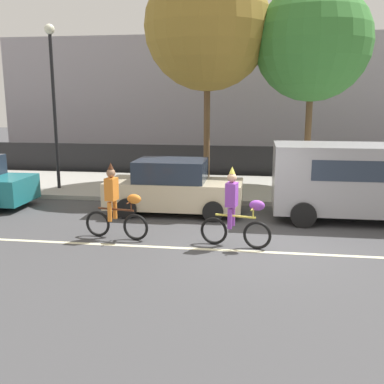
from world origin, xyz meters
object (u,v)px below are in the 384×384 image
at_px(parked_car_beige, 174,188).
at_px(street_lamp_post, 53,83).
at_px(parade_cyclist_orange, 116,206).
at_px(parked_van_grey, 366,177).
at_px(parade_cyclist_purple, 236,212).

height_order(parked_car_beige, street_lamp_post, street_lamp_post).
xyz_separation_m(parade_cyclist_orange, street_lamp_post, (-3.91, 5.22, 3.15)).
bearing_deg(parade_cyclist_orange, street_lamp_post, 126.82).
bearing_deg(parked_van_grey, parade_cyclist_purple, -140.46).
bearing_deg(parade_cyclist_orange, parked_van_grey, 22.41).
xyz_separation_m(parade_cyclist_purple, street_lamp_post, (-6.89, 5.45, 3.15)).
bearing_deg(parade_cyclist_orange, parade_cyclist_purple, -4.30).
height_order(parade_cyclist_orange, parade_cyclist_purple, same).
distance_m(parked_van_grey, street_lamp_post, 11.05).
height_order(parade_cyclist_purple, parked_car_beige, parade_cyclist_purple).
xyz_separation_m(parade_cyclist_orange, parade_cyclist_purple, (2.98, -0.22, 0.00)).
bearing_deg(street_lamp_post, parade_cyclist_purple, -38.34).
bearing_deg(parade_cyclist_purple, parked_van_grey, 39.54).
bearing_deg(parked_van_grey, street_lamp_post, 166.25).
height_order(parade_cyclist_purple, street_lamp_post, street_lamp_post).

